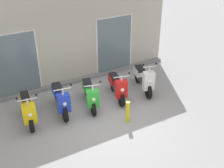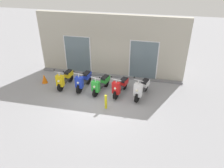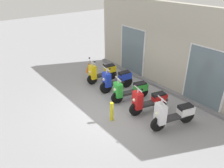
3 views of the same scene
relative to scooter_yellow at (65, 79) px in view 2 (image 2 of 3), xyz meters
The scene contains 9 objects.
ground_plane 2.39m from the scooter_yellow, 26.58° to the right, with size 40.00×40.00×0.00m, color #939399.
storefront_facade 3.08m from the scooter_yellow, 41.88° to the left, with size 8.39×0.50×3.58m.
scooter_yellow is the anchor object (origin of this frame).
scooter_blue 1.05m from the scooter_yellow, ahead, with size 0.61×1.58×1.23m.
scooter_green 2.03m from the scooter_yellow, ahead, with size 0.75×1.58×1.17m.
scooter_red 3.06m from the scooter_yellow, ahead, with size 0.73×1.54×1.20m.
scooter_white 4.14m from the scooter_yellow, ahead, with size 0.75×1.63×1.32m.
curb_bollard 3.02m from the scooter_yellow, 29.43° to the right, with size 0.12×0.12×0.70m, color yellow.
traffic_cone 1.33m from the scooter_yellow, behind, with size 0.32×0.32×0.52m, color orange.
Camera 2 is at (2.60, -8.58, 6.11)m, focal length 35.32 mm.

